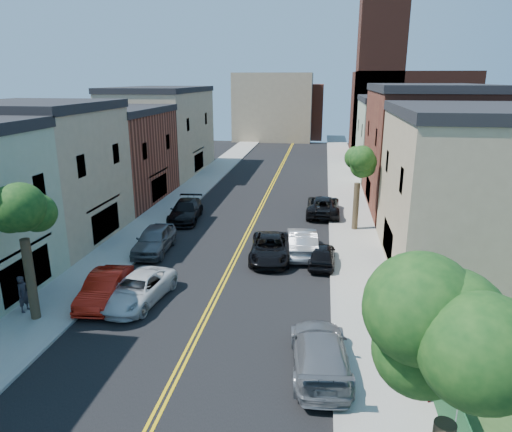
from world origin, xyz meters
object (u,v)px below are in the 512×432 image
at_px(black_car_left, 186,211).
at_px(dark_car_right_far, 323,206).
at_px(pedestrian_left, 23,294).
at_px(black_car_right, 322,255).
at_px(grey_car_right, 320,352).
at_px(black_suv_lane, 270,248).
at_px(white_pickup, 138,289).
at_px(red_sedan, 105,288).
at_px(silver_car_right, 302,242).
at_px(grey_car_left, 154,239).
at_px(pedestrian_right, 423,376).

relative_size(black_car_left, dark_car_right_far, 0.95).
bearing_deg(pedestrian_left, black_car_right, -51.65).
bearing_deg(dark_car_right_far, black_car_right, 90.25).
xyz_separation_m(grey_car_right, black_suv_lane, (-3.27, 11.37, -0.05)).
xyz_separation_m(black_car_right, dark_car_right_far, (0.00, 11.07, 0.13)).
bearing_deg(white_pickup, black_car_right, 42.02).
relative_size(black_car_left, grey_car_right, 1.01).
bearing_deg(red_sedan, black_suv_lane, 37.91).
distance_m(white_pickup, silver_car_right, 11.33).
xyz_separation_m(black_car_left, silver_car_right, (9.68, -6.24, 0.05)).
height_order(silver_car_right, black_suv_lane, silver_car_right).
height_order(black_car_right, pedestrian_left, pedestrian_left).
bearing_deg(black_car_left, black_suv_lane, -49.57).
distance_m(grey_car_left, pedestrian_right, 19.48).
relative_size(silver_car_right, dark_car_right_far, 0.89).
xyz_separation_m(red_sedan, dark_car_right_far, (11.00, 17.59, 0.04)).
xyz_separation_m(dark_car_right_far, pedestrian_left, (-14.29, -19.38, 0.26)).
xyz_separation_m(black_suv_lane, pedestrian_left, (-11.02, -8.80, 0.32)).
height_order(black_car_left, silver_car_right, silver_car_right).
relative_size(black_car_left, black_suv_lane, 1.03).
relative_size(grey_car_right, silver_car_right, 1.06).
bearing_deg(dark_car_right_far, grey_car_left, 43.52).
bearing_deg(white_pickup, black_suv_lane, 56.31).
xyz_separation_m(white_pickup, black_car_right, (9.30, 6.35, -0.03)).
bearing_deg(red_sedan, grey_car_left, 85.71).
xyz_separation_m(grey_car_left, pedestrian_left, (-3.29, -9.02, 0.21)).
bearing_deg(red_sedan, black_car_right, 26.36).
bearing_deg(dark_car_right_far, black_car_left, 16.19).
relative_size(black_car_right, silver_car_right, 0.77).
bearing_deg(grey_car_left, black_car_left, 87.12).
relative_size(dark_car_right_far, pedestrian_left, 3.16).
height_order(grey_car_right, dark_car_right_far, dark_car_right_far).
bearing_deg(grey_car_left, silver_car_right, 2.84).
xyz_separation_m(white_pickup, pedestrian_right, (12.90, -5.83, 0.30)).
bearing_deg(black_suv_lane, grey_car_right, -78.02).
distance_m(black_car_right, dark_car_right_far, 11.07).
xyz_separation_m(grey_car_left, grey_car_right, (11.00, -11.60, -0.06)).
bearing_deg(silver_car_right, red_sedan, 34.21).
distance_m(grey_car_right, pedestrian_left, 14.52).
bearing_deg(black_car_left, pedestrian_right, -59.71).
bearing_deg(grey_car_left, pedestrian_left, -112.91).
xyz_separation_m(red_sedan, pedestrian_left, (-3.29, -1.79, 0.30)).
bearing_deg(grey_car_right, pedestrian_left, -15.17).
bearing_deg(black_car_left, black_car_right, -41.48).
relative_size(red_sedan, dark_car_right_far, 0.80).
bearing_deg(silver_car_right, dark_car_right_far, -104.07).
bearing_deg(dark_car_right_far, pedestrian_right, 99.06).
relative_size(grey_car_left, silver_car_right, 0.97).
bearing_deg(pedestrian_left, grey_car_right, -92.02).
height_order(grey_car_left, dark_car_right_far, grey_car_left).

